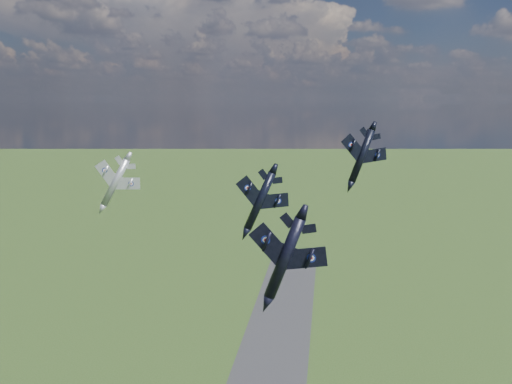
% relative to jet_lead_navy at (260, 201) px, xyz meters
% --- Properties ---
extents(jet_lead_navy, '(14.46, 17.04, 7.03)m').
position_rel_jet_lead_navy_xyz_m(jet_lead_navy, '(0.00, 0.00, 0.00)').
color(jet_lead_navy, black).
extents(jet_right_navy, '(10.32, 13.73, 6.00)m').
position_rel_jet_lead_navy_xyz_m(jet_right_navy, '(6.93, -30.11, -0.20)').
color(jet_right_navy, black).
extents(jet_high_navy, '(15.68, 18.01, 6.76)m').
position_rel_jet_lead_navy_xyz_m(jet_high_navy, '(18.09, 17.56, 6.09)').
color(jet_high_navy, black).
extents(jet_left_silver, '(11.88, 14.44, 6.68)m').
position_rel_jet_lead_navy_xyz_m(jet_left_silver, '(-25.80, -0.68, 2.73)').
color(jet_left_silver, '#B2B6BD').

